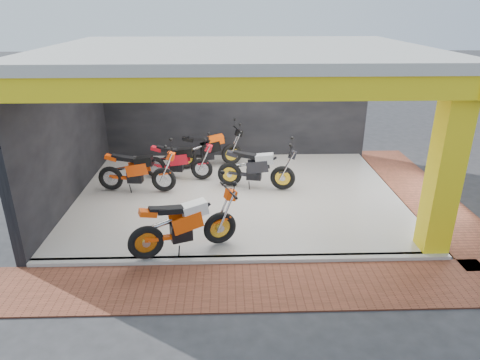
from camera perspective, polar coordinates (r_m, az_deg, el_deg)
The scene contains 16 objects.
ground at distance 9.17m, azimuth 0.03°, elevation -7.40°, with size 80.00×80.00×0.00m, color #2D2D30.
showroom_floor at distance 10.93m, azimuth -0.31°, elevation -1.98°, with size 8.00×6.00×0.10m, color silver.
showroom_ceiling at distance 10.01m, azimuth -0.35°, elevation 16.88°, with size 8.40×6.40×0.20m, color beige.
back_wall at distance 13.36m, azimuth -0.67°, elevation 10.21°, with size 8.20×0.20×3.50m, color black.
left_wall at distance 11.04m, azimuth -22.24°, elevation 5.97°, with size 0.20×6.20×3.50m, color black.
corner_column at distance 8.71m, azimuth 25.70°, elevation 1.32°, with size 0.50×0.50×3.50m, color yellow.
header_beam_front at distance 7.08m, azimuth 0.29°, elevation 12.20°, with size 8.40×0.30×0.40m, color yellow.
header_beam_right at distance 10.91m, azimuth 21.88°, elevation 14.21°, with size 0.30×6.40×0.40m, color yellow.
floor_kerb at distance 8.27m, azimuth 0.25°, elevation -10.59°, with size 8.00×0.20×0.10m, color silver.
paver_front at distance 7.65m, azimuth 0.46°, elevation -13.98°, with size 9.00×1.40×0.03m, color brown.
paver_right at distance 12.05m, azimuth 23.17°, elevation -1.68°, with size 1.40×7.00×0.03m, color brown.
moto_hero at distance 8.35m, azimuth -2.73°, elevation -4.42°, with size 2.26×0.84×1.38m, color #F5490A, non-canonical shape.
moto_row_a at distance 10.89m, azimuth 5.78°, elevation 1.81°, with size 2.14×0.79×1.31m, color black, non-canonical shape.
moto_row_b at distance 10.90m, azimuth -10.24°, elevation 1.55°, with size 2.12×0.79×1.30m, color #F9450A, non-canonical shape.
moto_row_c at distance 12.64m, azimuth -1.11°, elevation 4.80°, with size 2.12×0.78×1.29m, color black, non-canonical shape.
moto_row_d at distance 11.56m, azimuth -5.17°, elevation 2.84°, with size 2.01×0.74×1.23m, color red, non-canonical shape.
Camera 1 is at (-0.25, -7.97, 4.53)m, focal length 32.00 mm.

